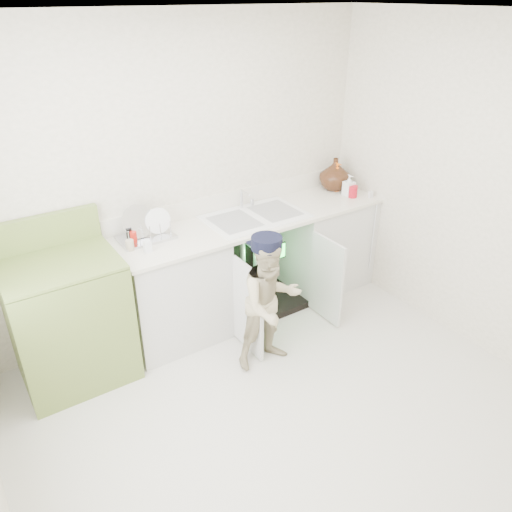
{
  "coord_description": "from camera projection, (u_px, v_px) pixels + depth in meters",
  "views": [
    {
      "loc": [
        -1.59,
        -2.03,
        2.59
      ],
      "look_at": [
        0.22,
        0.7,
        0.84
      ],
      "focal_mm": 35.0,
      "sensor_mm": 36.0,
      "label": 1
    }
  ],
  "objects": [
    {
      "name": "counter_run",
      "position": [
        257.0,
        260.0,
        4.44
      ],
      "size": [
        2.44,
        1.02,
        1.2
      ],
      "color": "silver",
      "rests_on": "ground"
    },
    {
      "name": "room_shell",
      "position": [
        290.0,
        251.0,
        2.9
      ],
      "size": [
        6.0,
        5.5,
        1.26
      ],
      "color": "silver",
      "rests_on": "ground"
    },
    {
      "name": "avocado_stove",
      "position": [
        69.0,
        319.0,
        3.6
      ],
      "size": [
        0.78,
        0.65,
        1.21
      ],
      "color": "olive",
      "rests_on": "ground"
    },
    {
      "name": "ground",
      "position": [
        285.0,
        409.0,
        3.49
      ],
      "size": [
        3.5,
        3.5,
        0.0
      ],
      "primitive_type": "plane",
      "color": "beige",
      "rests_on": "ground"
    },
    {
      "name": "repair_worker",
      "position": [
        271.0,
        302.0,
        3.71
      ],
      "size": [
        0.67,
        0.58,
        1.08
      ],
      "rotation": [
        0.0,
        0.0,
        -0.06
      ],
      "color": "tan",
      "rests_on": "ground"
    }
  ]
}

